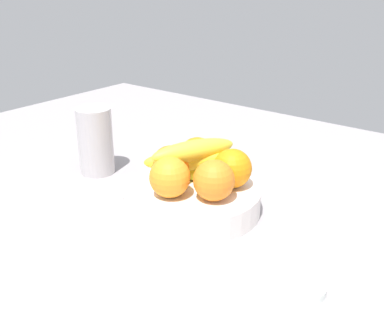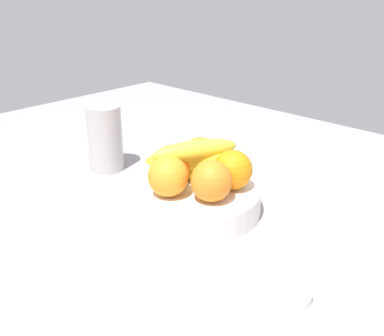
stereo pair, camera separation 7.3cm
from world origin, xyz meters
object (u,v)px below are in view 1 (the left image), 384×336
(orange_front_left, at_px, (170,177))
(banana_bunch, at_px, (192,161))
(orange_center, at_px, (232,168))
(jar_lid, at_px, (303,288))
(thermos_tumbler, at_px, (96,141))
(orange_front_right, at_px, (215,180))
(orange_back_right, at_px, (171,165))
(fruit_bowl, at_px, (192,199))
(orange_back_left, at_px, (197,156))

(orange_front_left, distance_m, banana_bunch, 0.08)
(orange_center, distance_m, jar_lid, 0.27)
(orange_center, xyz_separation_m, thermos_tumbler, (-0.33, -0.04, -0.01))
(orange_front_left, xyz_separation_m, orange_front_right, (0.07, 0.04, 0.00))
(orange_front_right, bearing_deg, orange_center, 94.41)
(orange_front_right, height_order, orange_back_right, same)
(fruit_bowl, relative_size, orange_front_right, 3.50)
(thermos_tumbler, bearing_deg, orange_center, 6.51)
(orange_front_left, distance_m, orange_center, 0.12)
(jar_lid, bearing_deg, banana_bunch, 157.81)
(fruit_bowl, xyz_separation_m, jar_lid, (0.27, -0.09, -0.02))
(jar_lid, bearing_deg, orange_center, 146.53)
(jar_lid, bearing_deg, orange_front_right, 158.62)
(orange_back_right, xyz_separation_m, thermos_tumbler, (-0.23, 0.02, -0.01))
(orange_back_right, bearing_deg, orange_back_left, 80.93)
(fruit_bowl, height_order, orange_back_left, orange_back_left)
(orange_back_right, bearing_deg, orange_front_right, -2.54)
(orange_front_right, relative_size, banana_bunch, 0.43)
(orange_front_left, height_order, thermos_tumbler, thermos_tumbler)
(orange_front_left, relative_size, orange_front_right, 1.00)
(orange_front_left, relative_size, orange_back_left, 1.00)
(orange_back_right, xyz_separation_m, jar_lid, (0.32, -0.09, -0.08))
(orange_front_right, xyz_separation_m, jar_lid, (0.21, -0.08, -0.08))
(fruit_bowl, bearing_deg, orange_front_left, -100.90)
(fruit_bowl, distance_m, orange_front_left, 0.08)
(banana_bunch, bearing_deg, orange_front_left, -82.89)
(orange_center, xyz_separation_m, jar_lid, (0.22, -0.15, -0.08))
(orange_front_left, distance_m, orange_back_right, 0.06)
(orange_back_left, bearing_deg, thermos_tumbler, -168.59)
(orange_front_left, relative_size, banana_bunch, 0.43)
(fruit_bowl, distance_m, jar_lid, 0.29)
(orange_front_left, xyz_separation_m, orange_center, (0.06, 0.10, 0.00))
(orange_front_left, bearing_deg, orange_back_right, 128.47)
(orange_back_left, bearing_deg, fruit_bowl, -60.46)
(orange_front_left, relative_size, orange_center, 1.00)
(orange_back_right, height_order, banana_bunch, banana_bunch)
(orange_back_right, bearing_deg, thermos_tumbler, 175.54)
(banana_bunch, bearing_deg, orange_back_left, 113.07)
(orange_front_right, height_order, orange_back_left, same)
(orange_front_right, distance_m, orange_back_right, 0.11)
(orange_front_left, distance_m, orange_front_right, 0.08)
(fruit_bowl, height_order, banana_bunch, banana_bunch)
(orange_back_right, height_order, jar_lid, orange_back_right)
(orange_front_left, bearing_deg, thermos_tumbler, 166.77)
(thermos_tumbler, xyz_separation_m, jar_lid, (0.55, -0.11, -0.07))
(banana_bunch, bearing_deg, orange_back_right, -130.53)
(fruit_bowl, bearing_deg, orange_back_left, 119.54)
(fruit_bowl, bearing_deg, jar_lid, -19.06)
(orange_back_left, height_order, banana_bunch, banana_bunch)
(orange_front_right, relative_size, orange_center, 1.00)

